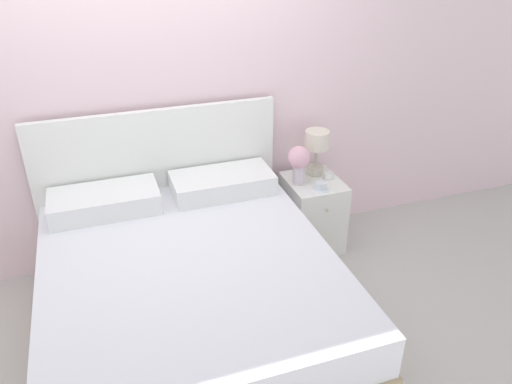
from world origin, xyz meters
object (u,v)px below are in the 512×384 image
flower_vase (299,161)px  teacup (321,186)px  nightstand (312,213)px  table_lamp (317,145)px  bed (189,289)px  alarm_clock (328,176)px

flower_vase → teacup: 0.25m
teacup → nightstand: bearing=85.7°
table_lamp → bed: bearing=-147.6°
nightstand → flower_vase: (-0.13, -0.00, 0.47)m
flower_vase → teacup: (0.12, -0.14, -0.16)m
flower_vase → table_lamp: bearing=30.6°
table_lamp → flower_vase: table_lamp is taller
bed → table_lamp: bed is taller
flower_vase → teacup: flower_vase is taller
bed → alarm_clock: 1.41m
bed → table_lamp: 1.48m
nightstand → table_lamp: table_lamp is taller
table_lamp → alarm_clock: (0.05, -0.12, -0.21)m
table_lamp → flower_vase: bearing=-149.4°
bed → flower_vase: bed is taller
nightstand → teacup: bearing=-94.3°
table_lamp → flower_vase: size_ratio=1.19×
bed → nightstand: bed is taller
bed → nightstand: bearing=29.7°
alarm_clock → table_lamp: bearing=114.7°
bed → table_lamp: bearing=32.4°
bed → nightstand: (1.12, 0.64, -0.04)m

